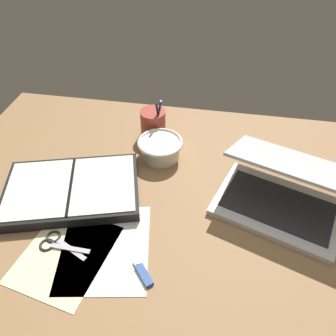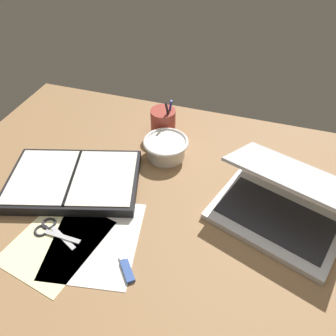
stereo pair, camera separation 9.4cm
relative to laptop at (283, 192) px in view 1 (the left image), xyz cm
name	(u,v)px [view 1 (the left image)]	position (x,y,z in cm)	size (l,w,h in cm)	color
desk_top	(163,204)	(-32.93, -4.98, -5.91)	(140.00, 100.00, 2.00)	#936D47
laptop	(283,192)	(0.00, 0.00, 0.00)	(40.84, 37.99, 16.57)	silver
bowl	(160,148)	(-37.29, 14.71, -1.37)	(14.81, 14.81, 6.39)	silver
pen_cup	(153,123)	(-42.00, 26.19, -0.07)	(8.73, 8.73, 14.23)	#9E382D
planner	(72,190)	(-59.51, -6.44, -3.12)	(43.73, 34.65, 3.76)	black
scissors	(55,243)	(-57.41, -23.58, -4.57)	(13.58, 7.45, 0.80)	#B7B7BC
paper_sheet_front	(105,247)	(-44.50, -22.45, -4.83)	(21.94, 26.26, 0.16)	white
paper_sheet_beside_planner	(66,254)	(-53.66, -26.03, -4.83)	(20.21, 24.60, 0.16)	#F4EFB2
usb_drive	(142,274)	(-33.48, -28.37, -4.41)	(5.86, 6.54, 1.00)	#33519E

